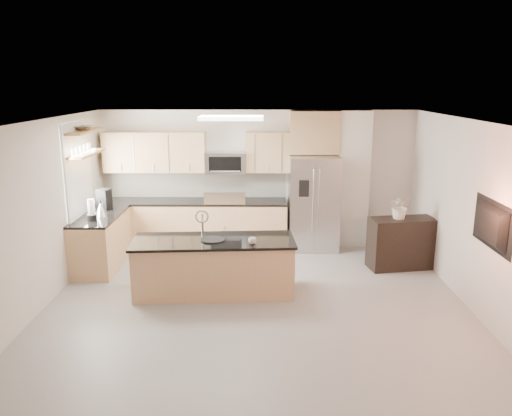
{
  "coord_description": "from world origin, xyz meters",
  "views": [
    {
      "loc": [
        0.05,
        -6.28,
        3.09
      ],
      "look_at": [
        -0.01,
        1.3,
        1.19
      ],
      "focal_mm": 35.0,
      "sensor_mm": 36.0,
      "label": 1
    }
  ],
  "objects_px": {
    "microwave": "(226,163)",
    "blender": "(92,211)",
    "kettle": "(101,209)",
    "cup": "(252,241)",
    "refrigerator": "(313,203)",
    "television": "(486,225)",
    "range": "(226,223)",
    "flower_vase": "(401,200)",
    "bowl": "(84,127)",
    "credenza": "(401,243)",
    "coffee_maker": "(104,200)",
    "island": "(214,266)",
    "platter": "(212,240)"
  },
  "relations": [
    {
      "from": "blender",
      "to": "flower_vase",
      "type": "height_order",
      "value": "flower_vase"
    },
    {
      "from": "range",
      "to": "blender",
      "type": "xyz_separation_m",
      "value": [
        -2.07,
        -1.42,
        0.6
      ]
    },
    {
      "from": "flower_vase",
      "to": "microwave",
      "type": "bearing_deg",
      "value": 157.76
    },
    {
      "from": "range",
      "to": "blender",
      "type": "distance_m",
      "value": 2.59
    },
    {
      "from": "platter",
      "to": "coffee_maker",
      "type": "relative_size",
      "value": 0.99
    },
    {
      "from": "coffee_maker",
      "to": "bowl",
      "type": "distance_m",
      "value": 1.33
    },
    {
      "from": "microwave",
      "to": "cup",
      "type": "relative_size",
      "value": 6.6
    },
    {
      "from": "flower_vase",
      "to": "kettle",
      "type": "bearing_deg",
      "value": -179.8
    },
    {
      "from": "cup",
      "to": "television",
      "type": "height_order",
      "value": "television"
    },
    {
      "from": "blender",
      "to": "flower_vase",
      "type": "bearing_deg",
      "value": 3.62
    },
    {
      "from": "refrigerator",
      "to": "kettle",
      "type": "height_order",
      "value": "refrigerator"
    },
    {
      "from": "kettle",
      "to": "microwave",
      "type": "bearing_deg",
      "value": 31.56
    },
    {
      "from": "island",
      "to": "coffee_maker",
      "type": "xyz_separation_m",
      "value": [
        -2.05,
        1.47,
        0.67
      ]
    },
    {
      "from": "range",
      "to": "coffee_maker",
      "type": "distance_m",
      "value": 2.29
    },
    {
      "from": "microwave",
      "to": "blender",
      "type": "height_order",
      "value": "microwave"
    },
    {
      "from": "range",
      "to": "cup",
      "type": "bearing_deg",
      "value": -77.03
    },
    {
      "from": "kettle",
      "to": "blender",
      "type": "bearing_deg",
      "value": -99.35
    },
    {
      "from": "flower_vase",
      "to": "cup",
      "type": "bearing_deg",
      "value": -153.24
    },
    {
      "from": "refrigerator",
      "to": "television",
      "type": "bearing_deg",
      "value": -58.96
    },
    {
      "from": "kettle",
      "to": "coffee_maker",
      "type": "bearing_deg",
      "value": 99.1
    },
    {
      "from": "credenza",
      "to": "cup",
      "type": "height_order",
      "value": "cup"
    },
    {
      "from": "credenza",
      "to": "blender",
      "type": "bearing_deg",
      "value": 173.98
    },
    {
      "from": "range",
      "to": "flower_vase",
      "type": "distance_m",
      "value": 3.28
    },
    {
      "from": "range",
      "to": "cup",
      "type": "height_order",
      "value": "range"
    },
    {
      "from": "bowl",
      "to": "flower_vase",
      "type": "bearing_deg",
      "value": -1.48
    },
    {
      "from": "blender",
      "to": "flower_vase",
      "type": "distance_m",
      "value": 5.09
    },
    {
      "from": "cup",
      "to": "island",
      "type": "bearing_deg",
      "value": 161.88
    },
    {
      "from": "island",
      "to": "cup",
      "type": "bearing_deg",
      "value": -21.81
    },
    {
      "from": "blender",
      "to": "platter",
      "type": "bearing_deg",
      "value": -20.68
    },
    {
      "from": "kettle",
      "to": "range",
      "type": "bearing_deg",
      "value": 28.94
    },
    {
      "from": "credenza",
      "to": "television",
      "type": "height_order",
      "value": "television"
    },
    {
      "from": "refrigerator",
      "to": "television",
      "type": "relative_size",
      "value": 1.65
    },
    {
      "from": "island",
      "to": "credenza",
      "type": "height_order",
      "value": "island"
    },
    {
      "from": "platter",
      "to": "flower_vase",
      "type": "bearing_deg",
      "value": 19.55
    },
    {
      "from": "range",
      "to": "refrigerator",
      "type": "xyz_separation_m",
      "value": [
        1.66,
        -0.05,
        0.42
      ]
    },
    {
      "from": "microwave",
      "to": "coffee_maker",
      "type": "xyz_separation_m",
      "value": [
        -2.09,
        -0.81,
        -0.54
      ]
    },
    {
      "from": "microwave",
      "to": "blender",
      "type": "relative_size",
      "value": 2.14
    },
    {
      "from": "bowl",
      "to": "television",
      "type": "bearing_deg",
      "value": -20.5
    },
    {
      "from": "refrigerator",
      "to": "coffee_maker",
      "type": "xyz_separation_m",
      "value": [
        -3.75,
        -0.64,
        0.2
      ]
    },
    {
      "from": "kettle",
      "to": "coffee_maker",
      "type": "distance_m",
      "value": 0.45
    },
    {
      "from": "refrigerator",
      "to": "island",
      "type": "bearing_deg",
      "value": -128.91
    },
    {
      "from": "range",
      "to": "coffee_maker",
      "type": "relative_size",
      "value": 3.17
    },
    {
      "from": "kettle",
      "to": "cup",
      "type": "bearing_deg",
      "value": -25.5
    },
    {
      "from": "island",
      "to": "platter",
      "type": "height_order",
      "value": "island"
    },
    {
      "from": "credenza",
      "to": "television",
      "type": "xyz_separation_m",
      "value": [
        0.45,
        -2.04,
        0.91
      ]
    },
    {
      "from": "credenza",
      "to": "flower_vase",
      "type": "height_order",
      "value": "flower_vase"
    },
    {
      "from": "bowl",
      "to": "credenza",
      "type": "bearing_deg",
      "value": -1.27
    },
    {
      "from": "cup",
      "to": "coffee_maker",
      "type": "bearing_deg",
      "value": 147.78
    },
    {
      "from": "refrigerator",
      "to": "coffee_maker",
      "type": "height_order",
      "value": "refrigerator"
    },
    {
      "from": "blender",
      "to": "kettle",
      "type": "relative_size",
      "value": 1.39
    }
  ]
}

